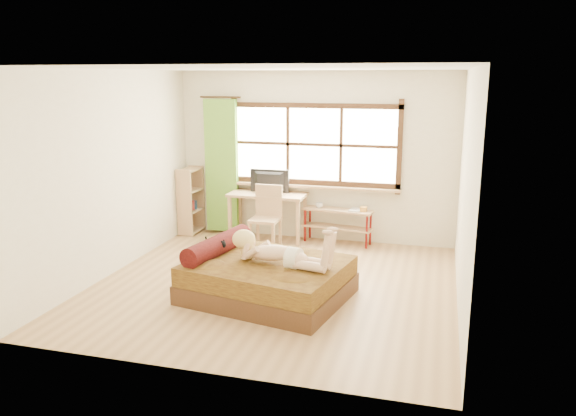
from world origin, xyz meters
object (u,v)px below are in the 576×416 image
(kitten, at_px, (215,246))
(chair, at_px, (267,213))
(woman, at_px, (278,242))
(desk, at_px, (268,200))
(pipe_shelf, at_px, (338,218))
(bed, at_px, (264,277))
(bookshelf, at_px, (191,200))

(kitten, distance_m, chair, 1.89)
(woman, relative_size, chair, 1.30)
(desk, distance_m, pipe_shelf, 1.17)
(kitten, distance_m, desk, 2.25)
(bed, relative_size, bookshelf, 1.84)
(kitten, bearing_deg, bed, 3.43)
(bed, relative_size, pipe_shelf, 1.79)
(kitten, xyz_separation_m, pipe_shelf, (1.12, 2.37, -0.15))
(woman, xyz_separation_m, pipe_shelf, (0.25, 2.52, -0.31))
(woman, xyz_separation_m, kitten, (-0.87, 0.15, -0.16))
(chair, height_order, bookshelf, bookshelf)
(kitten, relative_size, desk, 0.22)
(kitten, xyz_separation_m, desk, (-0.02, 2.25, 0.11))
(desk, relative_size, pipe_shelf, 1.09)
(chair, xyz_separation_m, pipe_shelf, (1.04, 0.48, -0.13))
(kitten, xyz_separation_m, chair, (0.08, 1.89, -0.02))
(woman, bearing_deg, chair, 122.20)
(woman, distance_m, chair, 2.19)
(chair, relative_size, pipe_shelf, 0.85)
(woman, relative_size, desk, 1.02)
(kitten, bearing_deg, pipe_shelf, 75.81)
(bed, relative_size, woman, 1.62)
(kitten, bearing_deg, desk, 101.57)
(kitten, relative_size, pipe_shelf, 0.24)
(kitten, relative_size, bookshelf, 0.24)
(chair, distance_m, pipe_shelf, 1.15)
(desk, relative_size, chair, 1.28)
(kitten, distance_m, pipe_shelf, 2.63)
(bed, distance_m, kitten, 0.75)
(pipe_shelf, xyz_separation_m, bookshelf, (-2.52, -0.05, 0.16))
(pipe_shelf, bearing_deg, bookshelf, -170.87)
(bed, bearing_deg, kitten, -176.57)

